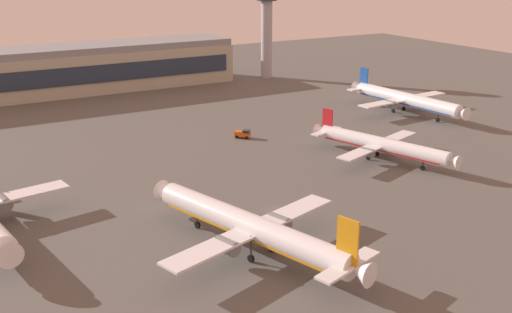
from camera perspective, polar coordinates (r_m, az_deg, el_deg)
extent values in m
plane|color=#56544F|center=(113.87, 2.11, -5.34)|extent=(416.00, 416.00, 0.00)
cube|color=#B2AD99|center=(221.93, -21.38, 7.10)|extent=(151.67, 22.00, 14.00)
cube|color=#263347|center=(210.91, -20.90, 6.81)|extent=(145.60, 0.40, 6.16)
cube|color=gray|center=(220.64, -21.63, 9.18)|extent=(151.67, 19.80, 2.40)
cylinder|color=#A8A8B2|center=(240.71, 1.02, 11.10)|extent=(4.40, 4.40, 30.16)
cylinder|color=white|center=(97.47, -0.68, -6.65)|extent=(15.63, 39.69, 4.24)
cone|color=white|center=(112.22, -8.57, -3.38)|extent=(4.63, 3.72, 4.03)
cone|color=white|center=(85.47, 10.00, -10.79)|extent=(4.55, 4.09, 3.82)
cube|color=white|center=(96.86, -0.20, -6.96)|extent=(35.48, 14.55, 0.39)
cube|color=white|center=(86.38, 8.82, -10.22)|extent=(12.53, 6.10, 0.39)
cube|color=orange|center=(84.97, 8.75, -8.14)|extent=(1.35, 3.52, 7.25)
cylinder|color=slate|center=(93.32, -2.83, -8.56)|extent=(3.51, 4.55, 2.46)
cylinder|color=slate|center=(101.30, 2.21, -6.27)|extent=(3.51, 4.55, 2.46)
cube|color=orange|center=(97.97, -0.67, -7.27)|extent=(14.29, 36.49, 0.40)
cylinder|color=#333338|center=(106.84, -5.65, -5.57)|extent=(0.31, 0.31, 3.96)
cylinder|color=black|center=(107.65, -5.62, -6.53)|extent=(0.78, 1.30, 1.23)
cylinder|color=#333338|center=(95.01, -0.49, -8.68)|extent=(0.31, 0.31, 3.96)
cylinder|color=black|center=(95.93, -0.49, -9.73)|extent=(0.78, 1.30, 1.23)
cylinder|color=#333338|center=(98.23, 1.51, -7.73)|extent=(0.31, 0.31, 3.96)
cylinder|color=black|center=(99.12, 1.50, -8.75)|extent=(0.78, 1.30, 1.23)
cylinder|color=white|center=(144.52, 11.98, 1.11)|extent=(13.69, 33.09, 3.55)
cone|color=white|center=(136.92, 18.42, -0.43)|extent=(3.90, 3.17, 3.37)
cone|color=white|center=(153.96, 6.19, 2.48)|extent=(3.84, 3.47, 3.19)
cube|color=white|center=(145.02, 11.66, 1.12)|extent=(29.59, 12.72, 0.33)
cube|color=white|center=(152.91, 6.73, 2.42)|extent=(10.46, 5.28, 0.33)
cube|color=red|center=(152.00, 6.86, 3.44)|extent=(1.18, 2.93, 6.07)
cylinder|color=slate|center=(149.49, 12.66, 1.31)|extent=(2.99, 3.83, 2.05)
cylinder|color=slate|center=(141.00, 10.56, 0.41)|extent=(2.99, 3.83, 2.05)
cube|color=red|center=(144.81, 11.96, 0.74)|extent=(12.52, 30.42, 0.34)
cylinder|color=#333338|center=(140.24, 15.70, -0.43)|extent=(0.26, 0.26, 3.32)
cylinder|color=black|center=(140.77, 15.64, -1.07)|extent=(0.67, 1.09, 1.03)
cylinder|color=#333338|center=(147.83, 11.57, 0.86)|extent=(0.26, 0.26, 3.32)
cylinder|color=black|center=(148.33, 11.53, 0.25)|extent=(0.67, 1.09, 1.03)
cylinder|color=#333338|center=(144.45, 10.73, 0.50)|extent=(0.26, 0.26, 3.32)
cylinder|color=black|center=(144.96, 10.69, -0.13)|extent=(0.67, 1.09, 1.03)
cone|color=white|center=(96.30, -22.67, -8.50)|extent=(4.43, 3.30, 4.05)
cylinder|color=slate|center=(118.31, -23.03, -4.06)|extent=(3.08, 4.38, 2.47)
cylinder|color=white|center=(190.55, 14.17, 5.33)|extent=(7.43, 39.37, 4.13)
cone|color=white|center=(177.95, 19.18, 3.95)|extent=(4.13, 2.93, 3.93)
cone|color=white|center=(204.67, 9.75, 6.51)|extent=(3.96, 3.35, 3.72)
cube|color=white|center=(191.30, 13.92, 5.33)|extent=(35.05, 7.28, 0.38)
cube|color=white|center=(203.19, 10.16, 6.46)|extent=(12.14, 3.61, 0.38)
cube|color=#19479E|center=(202.32, 10.28, 7.36)|extent=(0.62, 3.50, 7.07)
cylinder|color=slate|center=(195.90, 15.08, 5.31)|extent=(2.72, 4.10, 2.39)
cylinder|color=slate|center=(187.11, 12.68, 4.90)|extent=(2.72, 4.10, 2.39)
cube|color=#19479E|center=(190.80, 14.14, 5.00)|extent=(6.75, 36.21, 0.39)
cylinder|color=#333338|center=(183.26, 17.04, 3.95)|extent=(0.30, 0.30, 3.86)
cylinder|color=black|center=(183.72, 16.99, 3.36)|extent=(0.53, 1.23, 1.20)
cylinder|color=#333338|center=(194.48, 14.00, 5.02)|extent=(0.30, 0.30, 3.86)
cylinder|color=black|center=(194.92, 13.96, 4.47)|extent=(0.53, 1.23, 1.20)
cylinder|color=#333338|center=(190.99, 13.04, 4.85)|extent=(0.30, 0.30, 3.86)
cylinder|color=black|center=(191.43, 13.00, 4.29)|extent=(0.53, 1.23, 1.20)
cube|color=#D85919|center=(159.65, -0.93, 2.12)|extent=(2.90, 2.89, 1.10)
cube|color=#1E232D|center=(159.40, -0.93, 2.43)|extent=(2.60, 2.60, 0.70)
cube|color=#D85919|center=(160.00, -1.60, 2.20)|extent=(3.07, 3.02, 1.40)
cylinder|color=black|center=(160.55, -0.77, 2.01)|extent=(0.88, 0.82, 0.90)
cylinder|color=black|center=(158.95, -0.89, 1.84)|extent=(0.88, 0.82, 0.90)
cylinder|color=black|center=(161.10, -1.70, 2.06)|extent=(0.88, 0.82, 0.90)
cylinder|color=black|center=(159.51, -1.84, 1.89)|extent=(0.88, 0.82, 0.90)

